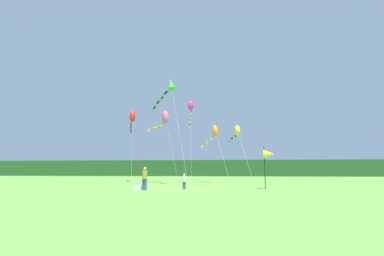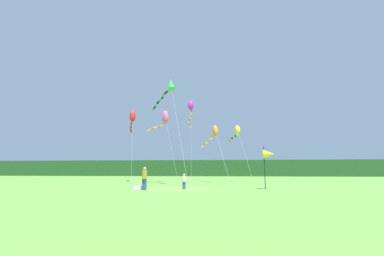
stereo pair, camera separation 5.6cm
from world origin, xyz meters
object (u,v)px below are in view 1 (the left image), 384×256
at_px(person_adult, 145,177).
at_px(kite_rainbow, 164,118).
at_px(banner_flag_pole, 268,154).
at_px(kite_green, 168,88).
at_px(kite_orange, 213,133).
at_px(kite_red, 132,118).
at_px(person_child, 184,181).
at_px(cooler_box, 138,188).
at_px(kite_magenta, 191,109).
at_px(kite_yellow, 237,131).

height_order(person_adult, kite_rainbow, kite_rainbow).
bearing_deg(banner_flag_pole, kite_green, 149.73).
distance_m(person_adult, kite_green, 11.61).
distance_m(kite_green, kite_orange, 8.15).
relative_size(kite_rainbow, kite_red, 0.96).
bearing_deg(kite_orange, person_child, -100.39).
relative_size(person_adult, cooler_box, 2.89).
xyz_separation_m(kite_rainbow, kite_magenta, (2.90, 3.53, 1.88)).
bearing_deg(kite_red, banner_flag_pole, -36.46).
relative_size(kite_magenta, kite_orange, 1.19).
relative_size(banner_flag_pole, kite_red, 0.36).
height_order(person_adult, person_child, person_adult).
distance_m(person_adult, kite_red, 15.70).
bearing_deg(kite_rainbow, kite_orange, 2.72).
bearing_deg(kite_rainbow, person_adult, -84.58).
relative_size(person_adult, kite_magenta, 0.16).
height_order(kite_green, kite_yellow, kite_green).
distance_m(banner_flag_pole, kite_magenta, 17.37).
bearing_deg(kite_red, kite_magenta, 21.02).
bearing_deg(kite_yellow, kite_red, -163.55).
xyz_separation_m(cooler_box, kite_magenta, (2.36, 15.37, 9.53)).
bearing_deg(kite_red, kite_green, -44.56).
relative_size(person_adult, kite_rainbow, 0.19).
xyz_separation_m(person_child, kite_green, (-2.54, 5.91, 9.45)).
bearing_deg(kite_green, kite_orange, 48.86).
bearing_deg(kite_magenta, person_adult, -96.39).
height_order(person_child, kite_yellow, kite_yellow).
relative_size(kite_red, kite_orange, 1.02).
xyz_separation_m(banner_flag_pole, kite_yellow, (-1.58, 15.06, 4.00)).
bearing_deg(person_adult, kite_yellow, 64.66).
distance_m(cooler_box, kite_yellow, 19.76).
distance_m(person_child, kite_red, 16.15).
distance_m(kite_rainbow, kite_red, 4.41).
distance_m(kite_rainbow, kite_magenta, 4.94).
height_order(kite_red, kite_orange, kite_red).
relative_size(person_adult, kite_yellow, 0.21).
distance_m(person_child, cooler_box, 3.64).
bearing_deg(kite_green, banner_flag_pole, -30.27).
xyz_separation_m(kite_yellow, kite_orange, (-3.05, -4.43, -0.81)).
height_order(cooler_box, kite_yellow, kite_yellow).
height_order(banner_flag_pole, kite_red, kite_red).
distance_m(person_child, kite_green, 11.44).
relative_size(cooler_box, kite_rainbow, 0.07).
bearing_deg(person_adult, kite_rainbow, 95.42).
bearing_deg(person_child, kite_orange, 79.61).
xyz_separation_m(cooler_box, banner_flag_pole, (10.15, 1.50, 2.56)).
bearing_deg(kite_green, cooler_box, -97.74).
height_order(person_adult, kite_orange, kite_orange).
bearing_deg(kite_rainbow, kite_red, 170.12).
distance_m(person_adult, person_child, 3.13).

